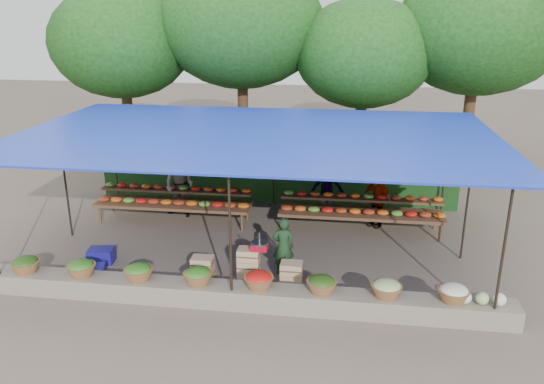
# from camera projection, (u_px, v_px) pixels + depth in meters

# --- Properties ---
(ground) EXTENTS (60.00, 60.00, 0.00)m
(ground) POSITION_uv_depth(u_px,v_px,m) (257.00, 246.00, 12.95)
(ground) COLOR brown
(ground) RESTS_ON ground
(stone_curb) EXTENTS (10.60, 0.55, 0.40)m
(stone_curb) POSITION_uv_depth(u_px,v_px,m) (234.00, 295.00, 10.30)
(stone_curb) COLOR #6E6758
(stone_curb) RESTS_ON ground
(stall_canopy) EXTENTS (10.80, 6.60, 2.82)m
(stall_canopy) POSITION_uv_depth(u_px,v_px,m) (256.00, 138.00, 12.15)
(stall_canopy) COLOR black
(stall_canopy) RESTS_ON ground
(produce_baskets) EXTENTS (8.98, 0.58, 0.34)m
(produce_baskets) POSITION_uv_depth(u_px,v_px,m) (228.00, 278.00, 10.20)
(produce_baskets) COLOR brown
(produce_baskets) RESTS_ON stone_curb
(netting_backdrop) EXTENTS (10.60, 0.06, 2.50)m
(netting_backdrop) POSITION_uv_depth(u_px,v_px,m) (274.00, 162.00, 15.49)
(netting_backdrop) COLOR #214F1C
(netting_backdrop) RESTS_ON ground
(tree_row) EXTENTS (16.51, 5.50, 7.12)m
(tree_row) POSITION_uv_depth(u_px,v_px,m) (302.00, 35.00, 17.07)
(tree_row) COLOR #392914
(tree_row) RESTS_ON ground
(fruit_table_left) EXTENTS (4.21, 0.95, 0.93)m
(fruit_table_left) POSITION_uv_depth(u_px,v_px,m) (174.00, 200.00, 14.34)
(fruit_table_left) COLOR #523220
(fruit_table_left) RESTS_ON ground
(fruit_table_right) EXTENTS (4.21, 0.95, 0.93)m
(fruit_table_right) POSITION_uv_depth(u_px,v_px,m) (361.00, 209.00, 13.69)
(fruit_table_right) COLOR #523220
(fruit_table_right) RESTS_ON ground
(crate_counter) EXTENTS (2.35, 0.34, 0.77)m
(crate_counter) POSITION_uv_depth(u_px,v_px,m) (247.00, 269.00, 11.13)
(crate_counter) COLOR tan
(crate_counter) RESTS_ON ground
(weighing_scale) EXTENTS (0.36, 0.36, 0.38)m
(weighing_scale) POSITION_uv_depth(u_px,v_px,m) (260.00, 245.00, 10.92)
(weighing_scale) COLOR red
(weighing_scale) RESTS_ON crate_counter
(vendor_seated) EXTENTS (0.52, 0.39, 1.31)m
(vendor_seated) POSITION_uv_depth(u_px,v_px,m) (283.00, 246.00, 11.37)
(vendor_seated) COLOR #19381B
(vendor_seated) RESTS_ON ground
(customer_left) EXTENTS (1.06, 0.94, 1.83)m
(customer_left) POSITION_uv_depth(u_px,v_px,m) (180.00, 185.00, 14.56)
(customer_left) COLOR slate
(customer_left) RESTS_ON ground
(customer_mid) EXTENTS (1.15, 0.82, 1.62)m
(customer_mid) POSITION_uv_depth(u_px,v_px,m) (327.00, 188.00, 14.61)
(customer_mid) COLOR slate
(customer_mid) RESTS_ON ground
(customer_right) EXTENTS (0.93, 0.83, 1.51)m
(customer_right) POSITION_uv_depth(u_px,v_px,m) (377.00, 199.00, 13.92)
(customer_right) COLOR slate
(customer_right) RESTS_ON ground
(blue_crate_front) EXTENTS (0.67, 0.57, 0.34)m
(blue_crate_front) POSITION_uv_depth(u_px,v_px,m) (91.00, 274.00, 11.20)
(blue_crate_front) COLOR navy
(blue_crate_front) RESTS_ON ground
(blue_crate_back) EXTENTS (0.61, 0.47, 0.33)m
(blue_crate_back) POSITION_uv_depth(u_px,v_px,m) (101.00, 256.00, 12.06)
(blue_crate_back) COLOR navy
(blue_crate_back) RESTS_ON ground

